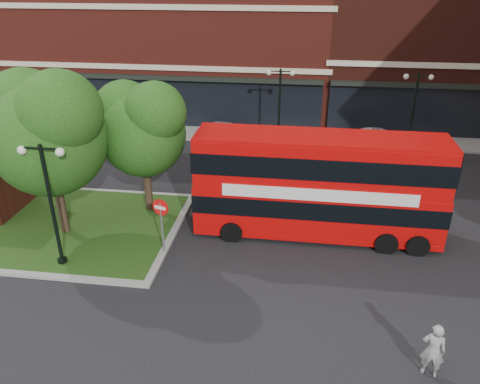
# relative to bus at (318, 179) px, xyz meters

# --- Properties ---
(ground) EXTENTS (120.00, 120.00, 0.00)m
(ground) POSITION_rel_bus_xyz_m (-4.24, -4.00, -2.56)
(ground) COLOR black
(ground) RESTS_ON ground
(pavement_far) EXTENTS (44.00, 3.00, 0.12)m
(pavement_far) POSITION_rel_bus_xyz_m (-4.24, 12.50, -2.50)
(pavement_far) COLOR slate
(pavement_far) RESTS_ON ground
(terrace_far_left) EXTENTS (26.00, 12.00, 14.00)m
(terrace_far_left) POSITION_rel_bus_xyz_m (-12.24, 20.00, 4.44)
(terrace_far_left) COLOR maroon
(terrace_far_left) RESTS_ON ground
(terrace_far_right) EXTENTS (18.00, 12.00, 16.00)m
(terrace_far_right) POSITION_rel_bus_xyz_m (9.76, 20.00, 5.44)
(terrace_far_right) COLOR #471911
(terrace_far_right) RESTS_ON ground
(traffic_island) EXTENTS (12.60, 7.60, 0.15)m
(traffic_island) POSITION_rel_bus_xyz_m (-12.24, -1.00, -2.50)
(traffic_island) COLOR gray
(traffic_island) RESTS_ON ground
(tree_island_west) EXTENTS (5.40, 4.71, 7.21)m
(tree_island_west) POSITION_rel_bus_xyz_m (-10.84, -1.42, 2.23)
(tree_island_west) COLOR #2D2116
(tree_island_west) RESTS_ON ground
(tree_island_east) EXTENTS (4.46, 3.90, 6.29)m
(tree_island_east) POSITION_rel_bus_xyz_m (-7.82, 1.06, 1.68)
(tree_island_east) COLOR #2D2116
(tree_island_east) RESTS_ON ground
(lamp_island) EXTENTS (1.72, 0.36, 5.00)m
(lamp_island) POSITION_rel_bus_xyz_m (-9.74, -3.80, 0.26)
(lamp_island) COLOR black
(lamp_island) RESTS_ON ground
(lamp_far_left) EXTENTS (1.72, 0.36, 5.00)m
(lamp_far_left) POSITION_rel_bus_xyz_m (-2.24, 10.50, 0.26)
(lamp_far_left) COLOR black
(lamp_far_left) RESTS_ON ground
(lamp_far_right) EXTENTS (1.72, 0.36, 5.00)m
(lamp_far_right) POSITION_rel_bus_xyz_m (5.76, 10.50, 0.26)
(lamp_far_right) COLOR black
(lamp_far_right) RESTS_ON ground
(bus) EXTENTS (10.25, 2.43, 3.91)m
(bus) POSITION_rel_bus_xyz_m (0.00, 0.00, 0.00)
(bus) COLOR #BF0807
(bus) RESTS_ON ground
(woman) EXTENTS (0.74, 0.58, 1.78)m
(woman) POSITION_rel_bus_xyz_m (3.18, -7.50, -1.67)
(woman) COLOR gray
(woman) RESTS_ON ground
(car_silver) EXTENTS (3.77, 1.91, 1.23)m
(car_silver) POSITION_rel_bus_xyz_m (-5.78, 11.51, -1.95)
(car_silver) COLOR #BABDC2
(car_silver) RESTS_ON ground
(car_white) EXTENTS (4.30, 1.98, 1.37)m
(car_white) POSITION_rel_bus_xyz_m (4.12, 10.50, -1.88)
(car_white) COLOR silver
(car_white) RESTS_ON ground
(no_entry_sign) EXTENTS (0.67, 0.23, 2.47)m
(no_entry_sign) POSITION_rel_bus_xyz_m (-6.04, -2.50, -0.80)
(no_entry_sign) COLOR slate
(no_entry_sign) RESTS_ON ground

